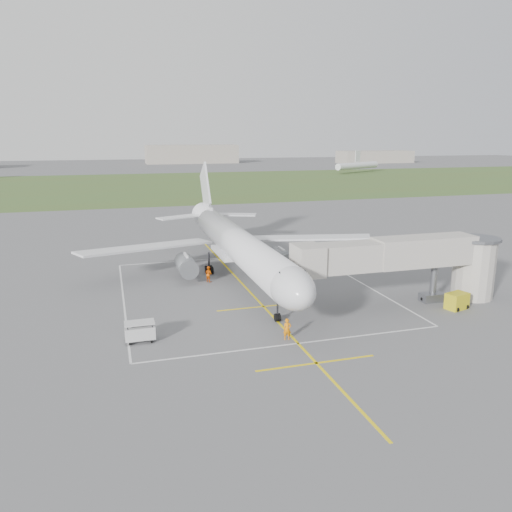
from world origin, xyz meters
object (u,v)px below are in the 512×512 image
object	(u,v)px
jet_bridge	(417,260)
ramp_worker_wing	(209,274)
ramp_worker_nose	(287,329)
airliner	(238,245)
gpu_unit	(457,301)
baggage_cart	(140,332)

from	to	relation	value
jet_bridge	ramp_worker_wing	distance (m)	24.37
ramp_worker_wing	ramp_worker_nose	bearing A→B (deg)	155.63
airliner	jet_bridge	distance (m)	21.22
airliner	ramp_worker_nose	size ratio (longest dim) A/B	24.40
jet_bridge	gpu_unit	world-z (taller)	jet_bridge
ramp_worker_nose	ramp_worker_wing	distance (m)	19.86
gpu_unit	baggage_cart	size ratio (longest dim) A/B	1.01
baggage_cart	ramp_worker_nose	world-z (taller)	ramp_worker_nose
ramp_worker_nose	jet_bridge	bearing A→B (deg)	28.98
airliner	ramp_worker_wing	xyz separation A→B (m)	(-3.72, -0.05, -3.41)
airliner	baggage_cart	xyz separation A→B (m)	(-12.98, -16.45, -3.49)
baggage_cart	jet_bridge	bearing A→B (deg)	4.09
baggage_cart	ramp_worker_wing	size ratio (longest dim) A/B	1.30
jet_bridge	ramp_worker_nose	distance (m)	17.61
jet_bridge	airliner	bearing A→B (deg)	137.81
baggage_cart	ramp_worker_nose	xyz separation A→B (m)	(12.38, -3.22, 0.05)
baggage_cart	ramp_worker_wing	distance (m)	18.83
jet_bridge	baggage_cart	bearing A→B (deg)	-175.62
gpu_unit	ramp_worker_wing	bearing A→B (deg)	126.75
ramp_worker_nose	ramp_worker_wing	bearing A→B (deg)	109.66
ramp_worker_nose	baggage_cart	bearing A→B (deg)	176.07
airliner	jet_bridge	xyz separation A→B (m)	(15.72, -14.25, 0.35)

